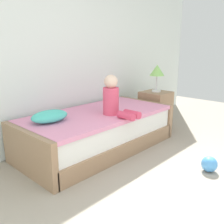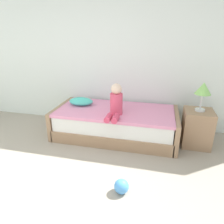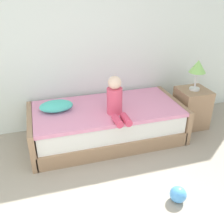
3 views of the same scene
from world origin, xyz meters
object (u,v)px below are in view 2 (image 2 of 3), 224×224
(pillow, at_px, (81,101))
(nightstand, at_px, (197,128))
(toy_ball, at_px, (122,186))
(bed, at_px, (115,123))
(child_figure, at_px, (116,103))
(table_lamp, at_px, (203,90))

(pillow, bearing_deg, nightstand, -2.91)
(nightstand, distance_m, toy_ball, 1.68)
(bed, xyz_separation_m, pillow, (-0.67, 0.10, 0.32))
(bed, height_order, pillow, pillow)
(bed, bearing_deg, child_figure, -76.49)
(table_lamp, bearing_deg, nightstand, 0.00)
(table_lamp, distance_m, child_figure, 1.33)
(table_lamp, relative_size, pillow, 1.02)
(bed, height_order, nightstand, nightstand)
(bed, bearing_deg, table_lamp, -0.11)
(pillow, relative_size, toy_ball, 2.54)
(nightstand, height_order, child_figure, child_figure)
(bed, xyz_separation_m, nightstand, (1.35, -0.00, 0.05))
(nightstand, bearing_deg, pillow, 177.09)
(child_figure, bearing_deg, toy_ball, -74.03)
(bed, relative_size, toy_ball, 12.17)
(child_figure, bearing_deg, nightstand, 9.90)
(table_lamp, bearing_deg, toy_ball, -125.60)
(table_lamp, height_order, toy_ball, table_lamp)
(toy_ball, bearing_deg, table_lamp, 54.40)
(table_lamp, distance_m, toy_ball, 1.87)
(table_lamp, xyz_separation_m, toy_ball, (-0.97, -1.36, -0.85))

